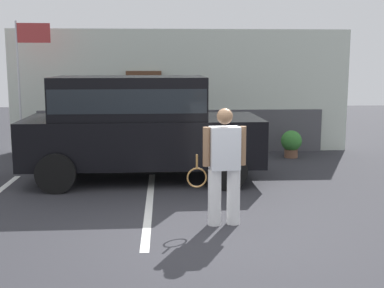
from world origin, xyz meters
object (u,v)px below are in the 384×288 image
parked_suv (138,123)px  flag_pole (26,65)px  tennis_player_man (224,165)px  potted_plant_by_porch (291,143)px

parked_suv → flag_pole: flag_pole is taller
tennis_player_man → flag_pole: 6.74m
tennis_player_man → flag_pole: flag_pole is taller
tennis_player_man → potted_plant_by_porch: 5.59m
tennis_player_man → flag_pole: (-4.08, 5.19, 1.38)m
potted_plant_by_porch → flag_pole: 6.62m
potted_plant_by_porch → flag_pole: bearing=179.1°
parked_suv → tennis_player_man: size_ratio=2.74×
tennis_player_man → parked_suv: bearing=-71.2°
potted_plant_by_porch → parked_suv: bearing=-149.3°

